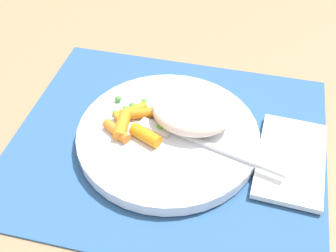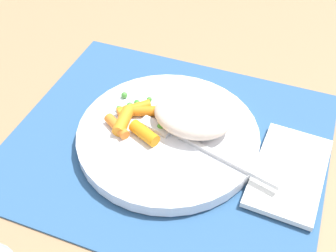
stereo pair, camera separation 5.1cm
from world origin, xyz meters
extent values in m
plane|color=#997551|center=(0.00, 0.00, 0.00)|extent=(2.40, 2.40, 0.00)
cube|color=#2D5684|center=(0.00, 0.00, 0.00)|extent=(0.42, 0.36, 0.01)
cylinder|color=white|center=(0.00, 0.00, 0.01)|extent=(0.24, 0.24, 0.02)
ellipsoid|color=beige|center=(-0.03, -0.02, 0.04)|extent=(0.10, 0.08, 0.04)
cylinder|color=orange|center=(0.02, 0.02, 0.03)|extent=(0.05, 0.03, 0.02)
cylinder|color=orange|center=(0.06, -0.02, 0.03)|extent=(0.04, 0.04, 0.01)
cylinder|color=orange|center=(0.06, 0.01, 0.03)|extent=(0.02, 0.05, 0.02)
cylinder|color=orange|center=(0.04, -0.02, 0.03)|extent=(0.05, 0.03, 0.01)
cylinder|color=orange|center=(0.06, 0.02, 0.03)|extent=(0.04, 0.03, 0.01)
sphere|color=#489439|center=(0.08, -0.04, 0.03)|extent=(0.01, 0.01, 0.01)
sphere|color=#5B9935|center=(0.06, 0.00, 0.03)|extent=(0.01, 0.01, 0.01)
sphere|color=green|center=(0.07, -0.02, 0.03)|extent=(0.01, 0.01, 0.01)
sphere|color=#4B973C|center=(0.02, -0.05, 0.03)|extent=(0.01, 0.01, 0.01)
sphere|color=green|center=(0.05, -0.05, 0.03)|extent=(0.01, 0.01, 0.01)
sphere|color=#569E37|center=(0.08, -0.01, 0.03)|extent=(0.01, 0.01, 0.01)
sphere|color=green|center=(0.00, -0.01, 0.03)|extent=(0.01, 0.01, 0.01)
sphere|color=#539D45|center=(0.06, -0.02, 0.03)|extent=(0.01, 0.01, 0.01)
sphere|color=green|center=(0.06, -0.03, 0.03)|extent=(0.01, 0.01, 0.01)
sphere|color=#589040|center=(0.06, 0.01, 0.03)|extent=(0.01, 0.01, 0.01)
sphere|color=green|center=(0.01, 0.00, 0.03)|extent=(0.01, 0.01, 0.01)
cube|color=silver|center=(0.02, 0.00, 0.03)|extent=(0.05, 0.03, 0.01)
cube|color=silver|center=(-0.08, 0.02, 0.03)|extent=(0.15, 0.05, 0.01)
cube|color=white|center=(-0.16, 0.00, 0.01)|extent=(0.09, 0.15, 0.01)
camera|label=1|loc=(-0.09, 0.38, 0.43)|focal=45.56mm
camera|label=2|loc=(-0.14, 0.37, 0.43)|focal=45.56mm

